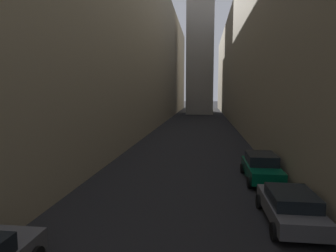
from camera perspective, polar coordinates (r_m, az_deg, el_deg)
The scene contains 5 objects.
ground_plane at distance 41.67m, azimuth 5.46°, elevation -0.38°, with size 264.00×264.00×0.00m, color black.
building_block_left at distance 46.10m, azimuth -11.43°, elevation 14.43°, with size 15.31×108.00×22.87m, color gray.
building_block_right at distance 45.28m, azimuth 23.01°, elevation 12.29°, with size 15.36×108.00×19.88m, color gray.
parked_car_right_third at distance 12.37m, azimuth 22.69°, elevation -14.21°, with size 1.94×4.08×1.33m.
parked_car_right_far at distance 17.65m, azimuth 17.72°, elevation -7.59°, with size 1.94×4.28×1.52m.
Camera 1 is at (1.11, 6.64, 4.98)m, focal length 31.31 mm.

